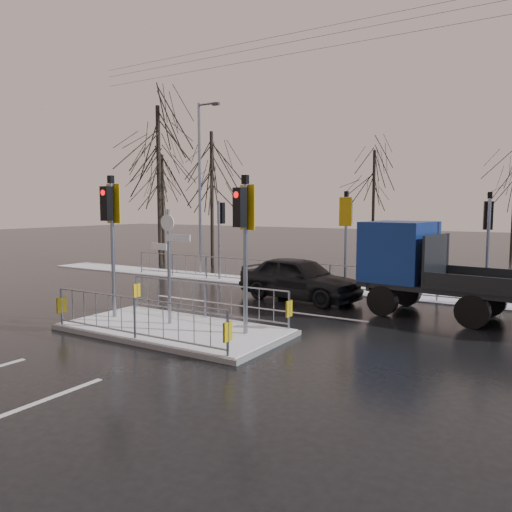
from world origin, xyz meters
The scene contains 12 objects.
ground centered at (0.00, 0.00, 0.00)m, with size 120.00×120.00×0.00m, color black.
snow_verge centered at (0.00, 8.60, 0.02)m, with size 30.00×2.00×0.04m, color white.
lane_markings centered at (0.00, -0.33, 0.00)m, with size 8.00×11.38×0.01m.
traffic_island centered at (-0.01, 0.01, 0.39)m, with size 6.00×3.04×4.15m.
far_kerb_fixtures centered at (0.29, 8.09, 1.02)m, with size 18.00×0.65×3.83m.
car_far_lane centered at (0.77, 5.81, 0.77)m, with size 1.82×4.52×1.54m, color black.
flatbed_truck centered at (5.13, 5.69, 1.50)m, with size 6.29×2.88×2.82m.
tree_near_a centered at (-10.50, 11.00, 6.11)m, with size 4.75×4.75×8.97m.
tree_near_b centered at (-8.00, 12.50, 5.15)m, with size 4.00×4.00×7.55m.
tree_near_c centered at (-12.50, 13.50, 4.50)m, with size 3.50×3.50×6.61m.
tree_far_a centered at (-2.00, 22.00, 4.82)m, with size 3.75×3.75×7.08m.
street_lamp_left centered at (-6.43, 9.50, 4.49)m, with size 1.25×0.18×8.20m.
Camera 1 is at (8.59, -9.81, 3.30)m, focal length 35.00 mm.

